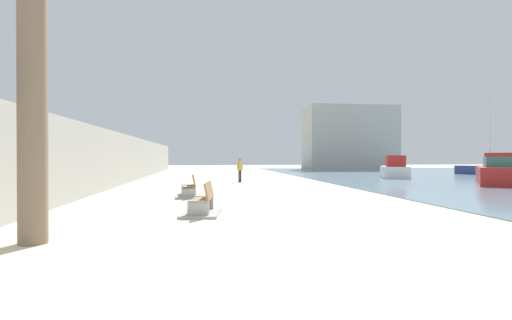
{
  "coord_description": "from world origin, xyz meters",
  "views": [
    {
      "loc": [
        -2.12,
        -8.66,
        1.74
      ],
      "look_at": [
        0.99,
        16.28,
        1.55
      ],
      "focal_mm": 29.15,
      "sensor_mm": 36.0,
      "label": 1
    }
  ],
  "objects_px": {
    "person_walking": "(240,168)",
    "boat_far_left": "(498,173)",
    "bench_near": "(202,207)",
    "boat_far_right": "(497,167)",
    "bench_far": "(189,192)",
    "boat_outer": "(395,170)"
  },
  "relations": [
    {
      "from": "bench_near",
      "to": "boat_far_right",
      "type": "height_order",
      "value": "boat_far_right"
    },
    {
      "from": "bench_far",
      "to": "boat_far_left",
      "type": "bearing_deg",
      "value": 17.4
    },
    {
      "from": "person_walking",
      "to": "boat_outer",
      "type": "xyz_separation_m",
      "value": [
        12.94,
        3.86,
        -0.26
      ]
    },
    {
      "from": "bench_near",
      "to": "boat_outer",
      "type": "height_order",
      "value": "boat_outer"
    },
    {
      "from": "bench_near",
      "to": "person_walking",
      "type": "distance_m",
      "value": 15.72
    },
    {
      "from": "boat_far_left",
      "to": "bench_far",
      "type": "bearing_deg",
      "value": -162.6
    },
    {
      "from": "bench_far",
      "to": "boat_outer",
      "type": "distance_m",
      "value": 21.14
    },
    {
      "from": "bench_far",
      "to": "boat_outer",
      "type": "bearing_deg",
      "value": 40.81
    },
    {
      "from": "person_walking",
      "to": "boat_far_left",
      "type": "height_order",
      "value": "boat_far_left"
    },
    {
      "from": "person_walking",
      "to": "boat_outer",
      "type": "distance_m",
      "value": 13.5
    },
    {
      "from": "boat_outer",
      "to": "boat_far_left",
      "type": "bearing_deg",
      "value": -68.21
    },
    {
      "from": "person_walking",
      "to": "boat_far_right",
      "type": "distance_m",
      "value": 25.56
    },
    {
      "from": "bench_near",
      "to": "boat_far_right",
      "type": "distance_m",
      "value": 35.29
    },
    {
      "from": "bench_far",
      "to": "person_walking",
      "type": "xyz_separation_m",
      "value": [
        3.06,
        9.95,
        0.73
      ]
    },
    {
      "from": "bench_near",
      "to": "person_walking",
      "type": "relative_size",
      "value": 1.33
    },
    {
      "from": "person_walking",
      "to": "boat_far_right",
      "type": "height_order",
      "value": "boat_far_right"
    },
    {
      "from": "person_walking",
      "to": "boat_far_left",
      "type": "relative_size",
      "value": 0.22
    },
    {
      "from": "bench_far",
      "to": "boat_outer",
      "type": "xyz_separation_m",
      "value": [
        16.0,
        13.81,
        0.47
      ]
    },
    {
      "from": "person_walking",
      "to": "boat_far_right",
      "type": "xyz_separation_m",
      "value": [
        24.52,
        7.24,
        -0.16
      ]
    },
    {
      "from": "boat_outer",
      "to": "bench_near",
      "type": "bearing_deg",
      "value": -128.49
    },
    {
      "from": "boat_far_right",
      "to": "boat_outer",
      "type": "bearing_deg",
      "value": -163.71
    },
    {
      "from": "bench_far",
      "to": "boat_outer",
      "type": "relative_size",
      "value": 0.45
    }
  ]
}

